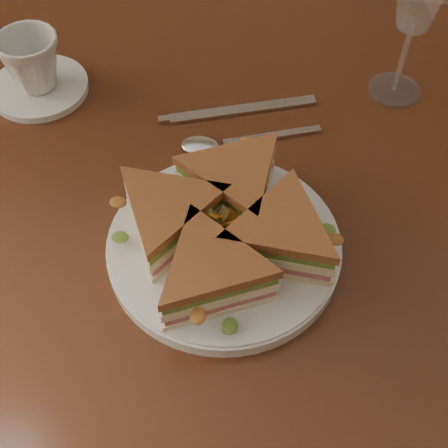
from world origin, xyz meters
name	(u,v)px	position (x,y,z in m)	size (l,w,h in m)	color
ground	(218,399)	(0.00, 0.00, 0.00)	(6.00, 6.00, 0.00)	brown
table	(214,218)	(0.00, 0.00, 0.65)	(1.20, 0.80, 0.75)	#36170C
plate	(224,247)	(0.03, -0.12, 0.76)	(0.26, 0.26, 0.02)	silver
sandwich_wedges	(224,227)	(0.03, -0.12, 0.80)	(0.27, 0.27, 0.06)	#FBE8B9
crisps_mound	(224,229)	(0.03, -0.12, 0.79)	(0.09, 0.09, 0.05)	#C77219
spoon	(218,144)	(0.00, 0.04, 0.75)	(0.18, 0.08, 0.01)	silver
knife	(232,111)	(0.01, 0.11, 0.75)	(0.21, 0.08, 0.00)	silver
saucer	(40,87)	(-0.26, 0.11, 0.76)	(0.13, 0.13, 0.01)	silver
coffee_cup	(32,62)	(-0.26, 0.11, 0.80)	(0.08, 0.08, 0.08)	silver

